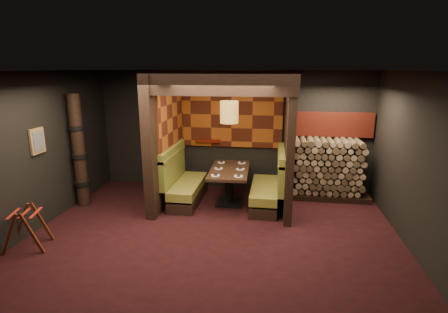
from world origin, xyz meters
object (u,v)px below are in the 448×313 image
Objects in this scene: firewood_stack at (331,169)px; booth_bench_left at (183,184)px; luggage_rack at (26,227)px; pendant_lamp at (229,112)px; totem_column at (79,152)px; dining_table at (229,179)px; booth_bench_right at (269,188)px.

booth_bench_left is at bearing -167.83° from firewood_stack.
firewood_stack reaches higher than luggage_rack.
pendant_lamp reaches higher than totem_column.
pendant_lamp reaches higher than firewood_stack.
pendant_lamp is at bearing 37.91° from luggage_rack.
firewood_stack is (2.22, 0.75, -1.34)m from pendant_lamp.
dining_table is at bearing -162.47° from firewood_stack.
booth_bench_left reaches higher than dining_table.
booth_bench_left is 2.04× the size of luggage_rack.
booth_bench_right is 4.59m from luggage_rack.
totem_column is at bearing -166.81° from firewood_stack.
dining_table reaches higher than luggage_rack.
pendant_lamp is at bearing -90.00° from dining_table.
totem_column is at bearing -170.90° from pendant_lamp.
booth_bench_left is at bearing 180.00° from booth_bench_right.
totem_column is at bearing -165.25° from booth_bench_left.
booth_bench_left is 1.51× the size of pendant_lamp.
pendant_lamp is (0.00, -0.05, 1.47)m from dining_table.
dining_table is at bearing 9.99° from totem_column.
dining_table is (1.03, -0.00, 0.15)m from booth_bench_left.
booth_bench_right is 1.05× the size of dining_table.
booth_bench_left is 3.33m from firewood_stack.
totem_column is (-0.08, 1.86, 0.81)m from luggage_rack.
pendant_lamp is 3.26m from totem_column.
booth_bench_left is 0.92× the size of firewood_stack.
booth_bench_left is 0.67× the size of totem_column.
totem_column reaches higher than firewood_stack.
booth_bench_right is 0.67× the size of totem_column.
totem_column is at bearing 92.46° from luggage_rack.
pendant_lamp is at bearing 9.10° from totem_column.
totem_column is 1.39× the size of firewood_stack.
firewood_stack reaches higher than booth_bench_right.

